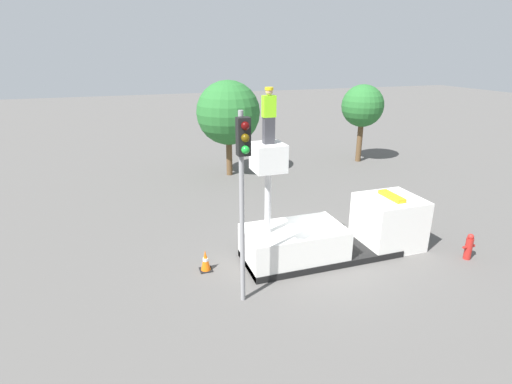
% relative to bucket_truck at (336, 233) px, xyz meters
% --- Properties ---
extents(ground_plane, '(120.00, 120.00, 0.00)m').
position_rel_bucket_truck_xyz_m(ground_plane, '(-0.59, 0.00, -0.86)').
color(ground_plane, '#565451').
extents(bucket_truck, '(6.87, 2.12, 4.41)m').
position_rel_bucket_truck_xyz_m(bucket_truck, '(0.00, 0.00, 0.00)').
color(bucket_truck, black).
rests_on(bucket_truck, ground).
extents(worker, '(0.40, 0.26, 1.75)m').
position_rel_bucket_truck_xyz_m(worker, '(-2.70, 0.00, 4.43)').
color(worker, '#38383D').
rests_on(worker, bucket_truck).
extents(traffic_light_pole, '(0.34, 0.57, 5.75)m').
position_rel_bucket_truck_xyz_m(traffic_light_pole, '(-4.11, -1.82, 3.20)').
color(traffic_light_pole, gray).
rests_on(traffic_light_pole, ground).
extents(fire_hydrant, '(0.50, 0.26, 1.00)m').
position_rel_bucket_truck_xyz_m(fire_hydrant, '(4.40, -1.89, -0.37)').
color(fire_hydrant, '#B2231E').
rests_on(fire_hydrant, ground).
extents(traffic_cone_rear, '(0.43, 0.43, 0.76)m').
position_rel_bucket_truck_xyz_m(traffic_cone_rear, '(-4.83, 0.38, -0.49)').
color(traffic_cone_rear, black).
rests_on(traffic_cone_rear, ground).
extents(tree_left_bg, '(3.71, 3.71, 5.62)m').
position_rel_bucket_truck_xyz_m(tree_left_bg, '(-1.10, 11.01, 2.89)').
color(tree_left_bg, brown).
rests_on(tree_left_bg, ground).
extents(tree_right_bg, '(2.75, 2.75, 5.13)m').
position_rel_bucket_truck_xyz_m(tree_right_bg, '(8.09, 11.24, 2.86)').
color(tree_right_bg, brown).
rests_on(tree_right_bg, ground).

